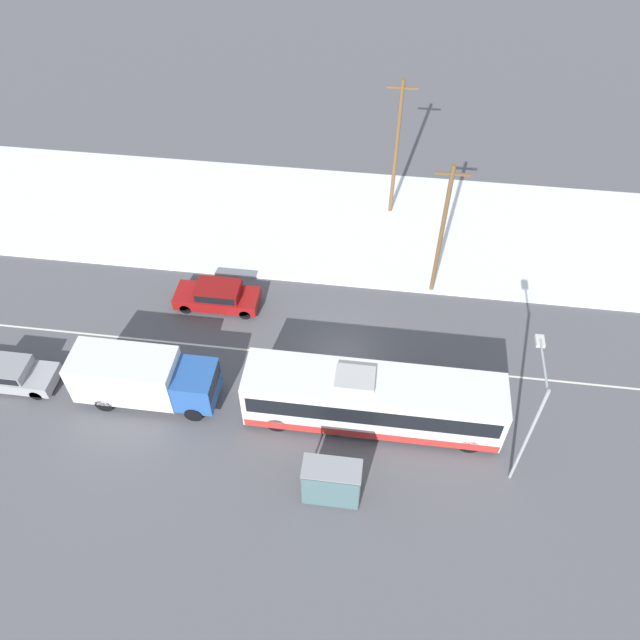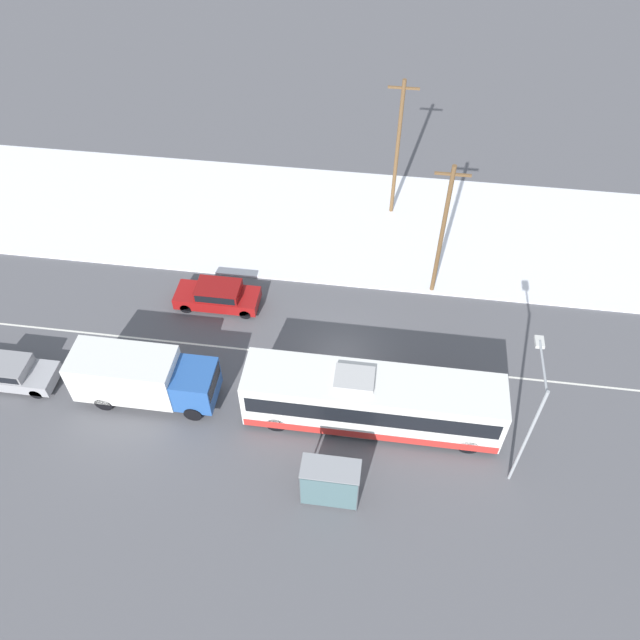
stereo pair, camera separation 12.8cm
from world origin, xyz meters
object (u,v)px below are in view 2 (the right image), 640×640
Objects in this scene: utility_pole_roadside at (442,231)px; box_truck at (142,376)px; sedan_car at (218,295)px; parked_car_near_truck at (8,371)px; pedestrian_at_stop at (321,466)px; bus_shelter at (330,483)px; streetlamp at (531,412)px; city_bus at (372,400)px; utility_pole_snowlot at (397,149)px.

box_truck is at bearing -145.99° from utility_pole_roadside.
box_truck is 7.01m from sedan_car.
sedan_car is 1.01× the size of parked_car_near_truck.
pedestrian_at_stop is at bearing -19.66° from box_truck.
utility_pole_roadside is at bearing 72.83° from bus_shelter.
parked_car_near_truck is 0.71× the size of streetlamp.
sedan_car is 17.99m from streetlamp.
streetlamp is at bearing -14.04° from city_bus.
city_bus is at bearing 144.21° from sedan_car.
city_bus is at bearing 72.13° from bus_shelter.
sedan_car is at bearing 125.86° from pedestrian_at_stop.
parked_car_near_truck is 0.55× the size of utility_pole_roadside.
sedan_car is at bearing 144.21° from city_bus.
pedestrian_at_stop is 0.65× the size of bus_shelter.
pedestrian_at_stop is 14.05m from utility_pole_roadside.
city_bus is 1.73× the size of box_truck.
parked_car_near_truck is at bearing -155.80° from utility_pole_roadside.
city_bus is at bearing 59.88° from pedestrian_at_stop.
box_truck is 0.76× the size of utility_pole_snowlot.
streetlamp is 11.59m from utility_pole_roadside.
city_bus is 1.82× the size of streetlamp.
parked_car_near_truck is at bearing -179.70° from box_truck.
sedan_car is (2.02, 6.66, -0.77)m from box_truck.
city_bus is at bearing 165.96° from streetlamp.
sedan_car is (-9.15, 6.60, -0.79)m from city_bus.
box_truck reaches higher than pedestrian_at_stop.
bus_shelter is 21.26m from utility_pole_snowlot.
pedestrian_at_stop is at bearing -110.59° from utility_pole_roadside.
utility_pole_snowlot reaches higher than box_truck.
parked_car_near_truck is at bearing 176.50° from streetlamp.
utility_pole_snowlot is (2.01, 19.85, 3.78)m from pedestrian_at_stop.
box_truck is at bearing 73.12° from sedan_car.
bus_shelter is at bearing -24.45° from box_truck.
sedan_car is at bearing 152.27° from streetlamp.
box_truck reaches higher than parked_car_near_truck.
utility_pole_roadside is at bearing 24.20° from parked_car_near_truck.
streetlamp reaches higher than box_truck.
parked_car_near_truck is 25.05m from utility_pole_snowlot.
utility_pole_roadside reaches higher than pedestrian_at_stop.
streetlamp is 0.72× the size of utility_pole_snowlot.
streetlamp is at bearing -3.50° from parked_car_near_truck.
utility_pole_snowlot is (9.21, 9.90, 3.97)m from sedan_car.
box_truck is 4.28× the size of pedestrian_at_stop.
utility_pole_roadside is at bearing 73.17° from city_bus.
pedestrian_at_stop is 0.19× the size of utility_pole_roadside.
pedestrian_at_stop is at bearing -11.28° from parked_car_near_truck.
city_bus is 3.93m from pedestrian_at_stop.
bus_shelter is at bearing -107.17° from utility_pole_roadside.
city_bus is 4.72m from bus_shelter.
bus_shelter is at bearing -107.87° from city_bus.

